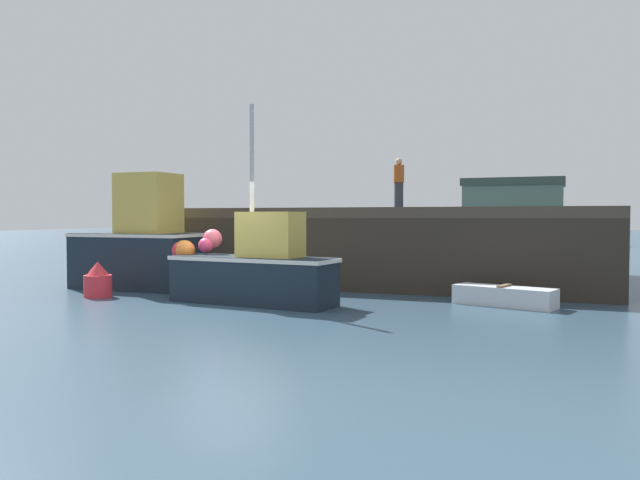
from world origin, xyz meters
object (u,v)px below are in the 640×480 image
Objects in this scene: fishing_boat_near_right at (252,269)px; rowboat at (504,296)px; dockworker at (399,184)px; fishing_boat_near_left at (139,245)px; mooring_buoy_foreground at (98,281)px.

fishing_boat_near_right is 5.11m from rowboat.
fishing_boat_near_left is at bearing -124.33° from dockworker.
mooring_buoy_foreground is (-3.67, -0.34, -0.36)m from fishing_boat_near_right.
dockworker is 10.12m from mooring_buoy_foreground.
dockworker is (-3.90, 6.77, 2.64)m from rowboat.
mooring_buoy_foreground is at bearing -118.03° from dockworker.
fishing_boat_near_right is at bearing 5.24° from mooring_buoy_foreground.
dockworker is at bearing 55.67° from fishing_boat_near_left.
rowboat is 8.72m from mooring_buoy_foreground.
dockworker reaches higher than mooring_buoy_foreground.
fishing_boat_near_right reaches higher than mooring_buoy_foreground.
mooring_buoy_foreground is (-4.61, -8.66, -2.48)m from dockworker.
fishing_boat_near_right is 3.70m from mooring_buoy_foreground.
rowboat is 2.63× the size of mooring_buoy_foreground.
fishing_boat_near_left is 1.83m from mooring_buoy_foreground.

